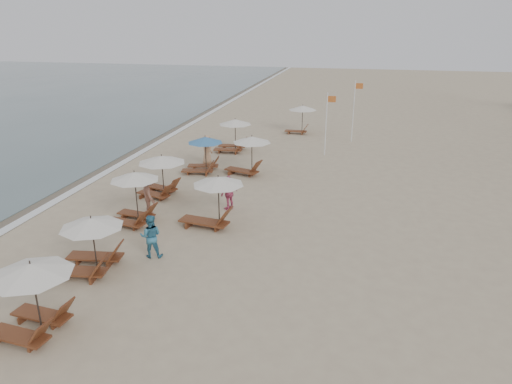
% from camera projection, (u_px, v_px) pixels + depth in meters
% --- Properties ---
extents(ground, '(160.00, 160.00, 0.00)m').
position_uv_depth(ground, '(245.00, 287.00, 15.80)').
color(ground, tan).
rests_on(ground, ground).
extents(wet_sand_band, '(3.20, 140.00, 0.01)m').
position_uv_depth(wet_sand_band, '(81.00, 174.00, 27.59)').
color(wet_sand_band, '#6B5E4C').
rests_on(wet_sand_band, ground).
extents(foam_line, '(0.50, 140.00, 0.02)m').
position_uv_depth(foam_line, '(101.00, 175.00, 27.31)').
color(foam_line, white).
rests_on(foam_line, ground).
extents(lounger_station_0, '(2.51, 2.27, 2.27)m').
position_uv_depth(lounger_station_0, '(30.00, 297.00, 13.07)').
color(lounger_station_0, brown).
rests_on(lounger_station_0, ground).
extents(lounger_station_1, '(2.63, 2.20, 2.08)m').
position_uv_depth(lounger_station_1, '(88.00, 245.00, 16.49)').
color(lounger_station_1, brown).
rests_on(lounger_station_1, ground).
extents(lounger_station_2, '(2.38, 2.12, 2.40)m').
position_uv_depth(lounger_station_2, '(132.00, 197.00, 20.37)').
color(lounger_station_2, brown).
rests_on(lounger_station_2, ground).
extents(lounger_station_3, '(2.56, 2.41, 2.12)m').
position_uv_depth(lounger_station_3, '(159.00, 173.00, 23.71)').
color(lounger_station_3, brown).
rests_on(lounger_station_3, ground).
extents(lounger_station_4, '(2.44, 2.08, 2.16)m').
position_uv_depth(lounger_station_4, '(202.00, 155.00, 27.49)').
color(lounger_station_4, brown).
rests_on(lounger_station_4, ground).
extents(lounger_station_5, '(2.56, 2.24, 2.24)m').
position_uv_depth(lounger_station_5, '(232.00, 135.00, 31.94)').
color(lounger_station_5, brown).
rests_on(lounger_station_5, ground).
extents(inland_station_0, '(2.89, 2.24, 2.22)m').
position_uv_depth(inland_station_0, '(211.00, 199.00, 20.06)').
color(inland_station_0, brown).
rests_on(inland_station_0, ground).
extents(inland_station_1, '(2.78, 2.24, 2.22)m').
position_uv_depth(inland_station_1, '(247.00, 152.00, 27.04)').
color(inland_station_1, brown).
rests_on(inland_station_1, ground).
extents(inland_station_2, '(2.50, 2.24, 2.22)m').
position_uv_depth(inland_station_2, '(300.00, 115.00, 36.96)').
color(inland_station_2, brown).
rests_on(inland_station_2, ground).
extents(beachgoer_mid_a, '(0.96, 0.83, 1.69)m').
position_uv_depth(beachgoer_mid_a, '(151.00, 236.00, 17.58)').
color(beachgoer_mid_a, teal).
rests_on(beachgoer_mid_a, ground).
extents(beachgoer_mid_b, '(1.31, 1.35, 1.85)m').
position_uv_depth(beachgoer_mid_b, '(149.00, 194.00, 21.63)').
color(beachgoer_mid_b, brown).
rests_on(beachgoer_mid_b, ground).
extents(beachgoer_far_a, '(0.86, 1.06, 1.68)m').
position_uv_depth(beachgoer_far_a, '(229.00, 193.00, 22.06)').
color(beachgoer_far_a, '#C74F76').
rests_on(beachgoer_far_a, ground).
extents(beachgoer_far_b, '(0.68, 0.95, 1.83)m').
position_uv_depth(beachgoer_far_b, '(207.00, 150.00, 29.20)').
color(beachgoer_far_b, tan).
rests_on(beachgoer_far_b, ground).
extents(flag_pole_near, '(0.60, 0.08, 4.15)m').
position_uv_depth(flag_pole_near, '(327.00, 121.00, 30.62)').
color(flag_pole_near, silver).
rests_on(flag_pole_near, ground).
extents(flag_pole_far, '(0.60, 0.08, 4.50)m').
position_uv_depth(flag_pole_far, '(354.00, 108.00, 34.05)').
color(flag_pole_far, silver).
rests_on(flag_pole_far, ground).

